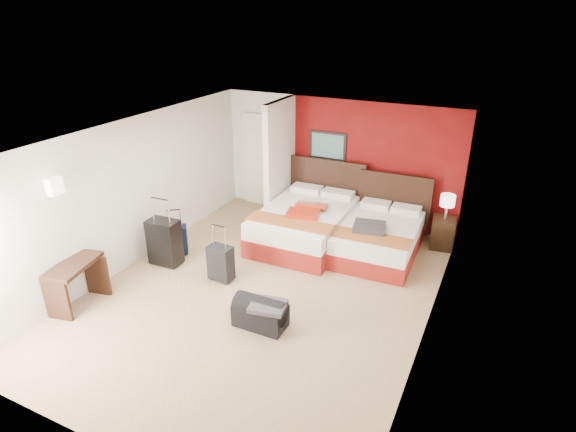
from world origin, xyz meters
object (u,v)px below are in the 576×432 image
Objects in this scene: desk at (78,285)px; suitcase_charcoal at (221,264)px; red_suitcase_open at (307,210)px; suitcase_navy at (177,241)px; suitcase_black at (165,243)px; bed_left at (304,225)px; nightstand at (443,233)px; table_lamp at (447,207)px; bed_right at (378,240)px; duffel_bag at (260,314)px.

suitcase_charcoal is at bearing 33.51° from desk.
red_suitcase_open is 1.48× the size of suitcase_navy.
red_suitcase_open is at bearing 39.61° from suitcase_black.
bed_left is 2.38m from suitcase_navy.
suitcase_black reaches higher than nightstand.
desk is (-2.26, -3.32, -0.34)m from red_suitcase_open.
suitcase_black is 0.38m from suitcase_navy.
bed_left is at bearing -159.98° from table_lamp.
table_lamp is 5.06m from suitcase_black.
bed_right is 2.40× the size of suitcase_black.
desk is (-2.16, -3.42, 0.04)m from bed_left.
nightstand is 4.14m from suitcase_charcoal.
bed_left is 2.00m from suitcase_charcoal.
suitcase_navy is at bearing -157.31° from nightstand.
bed_left is at bearing 100.77° from duffel_bag.
desk reaches higher than suitcase_charcoal.
duffel_bag is 0.84× the size of desk.
duffel_bag is at bearing -80.06° from bed_left.
nightstand is at bearing 10.63° from red_suitcase_open.
table_lamp is (0.00, 0.00, 0.52)m from nightstand.
red_suitcase_open is 2.52m from table_lamp.
suitcase_black is at bearing -147.23° from table_lamp.
suitcase_navy is (-4.28, -2.37, -0.55)m from table_lamp.
suitcase_navy is at bearing -155.63° from bed_right.
suitcase_charcoal is at bearing -125.25° from red_suitcase_open.
duffel_bag is at bearing -118.25° from table_lamp.
duffel_bag is (2.33, -0.83, -0.21)m from suitcase_black.
table_lamp reaches higher than suitcase_black.
nightstand reaches higher than bed_right.
nightstand is at bearing 35.57° from bed_right.
nightstand is 1.10× the size of suitcase_navy.
desk is at bearing -136.78° from table_lamp.
suitcase_navy is (-1.96, -1.39, -0.44)m from red_suitcase_open.
suitcase_charcoal is (1.16, -0.04, -0.11)m from suitcase_black.
table_lamp reaches higher than red_suitcase_open.
duffel_bag is at bearing -22.25° from suitcase_black.
table_lamp reaches higher than bed_left.
bed_right is at bearing 28.54° from suitcase_black.
red_suitcase_open is 1.98m from suitcase_charcoal.
nightstand is 5.04m from suitcase_black.
red_suitcase_open is at bearing 99.02° from duffel_bag.
red_suitcase_open is at bearing -157.06° from table_lamp.
duffel_bag is (-1.91, -3.56, -0.10)m from nightstand.
red_suitcase_open reaches higher than desk.
red_suitcase_open is 2.61m from suitcase_black.
table_lamp is at bearing 0.00° from nightstand.
desk reaches higher than bed_right.
table_lamp is at bearing -6.14° from suitcase_navy.
nightstand is at bearing 31.11° from desk.
table_lamp is 0.88× the size of suitcase_navy.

